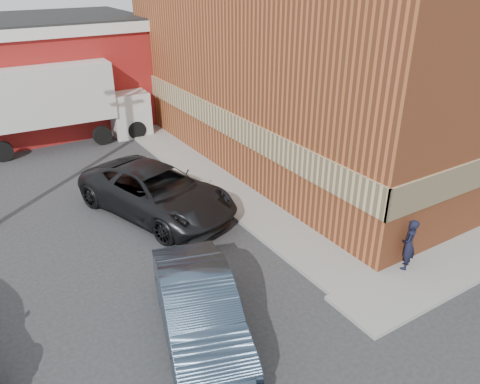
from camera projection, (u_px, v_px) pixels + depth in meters
ground at (338, 293)px, 12.76m from camera, size 90.00×90.00×0.00m
brick_building at (350, 45)px, 21.56m from camera, size 14.25×18.25×9.36m
sidewalk_west at (202, 173)px, 19.84m from camera, size 1.80×18.00×0.12m
man at (409, 245)px, 13.29m from camera, size 0.68×0.61×1.57m
sedan at (199, 310)px, 10.94m from camera, size 3.00×5.14×1.60m
suv_a at (157, 192)px, 16.46m from camera, size 4.61×6.70×1.70m
box_truck at (61, 98)px, 22.32m from camera, size 8.06×2.79×3.92m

